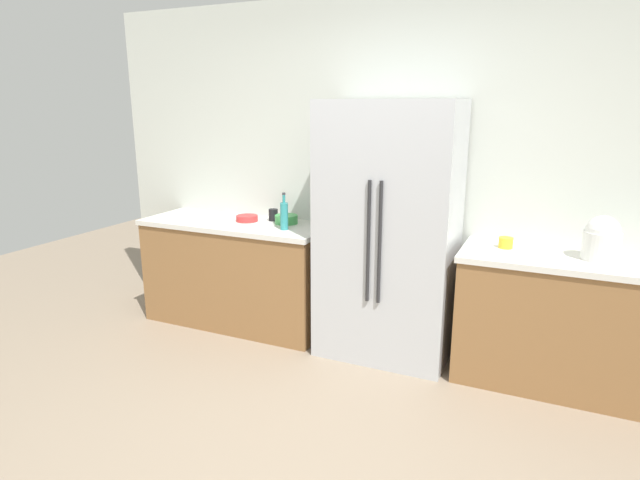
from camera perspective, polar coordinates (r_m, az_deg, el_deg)
ground_plane at (r=2.94m, az=-4.79°, el=-24.19°), size 10.24×10.24×0.00m
kitchen_back_panel at (r=4.14m, az=8.21°, el=7.13°), size 5.12×0.10×2.63m
counter_left at (r=4.54m, az=-8.92°, el=-3.49°), size 1.58×0.62×0.89m
counter_right at (r=3.86m, az=26.60°, el=-8.20°), size 1.59×0.62×0.89m
refrigerator at (r=3.84m, az=7.39°, el=0.80°), size 0.96×0.63×1.87m
rice_cooker at (r=3.70m, az=28.20°, el=0.09°), size 0.22×0.22×0.28m
bottle_a at (r=4.07m, az=-3.90°, el=2.68°), size 0.06×0.06×0.29m
cup_a at (r=4.41m, az=-5.08°, el=2.72°), size 0.08×0.08×0.10m
cup_b at (r=3.77m, az=19.46°, el=-0.28°), size 0.09×0.09×0.07m
bowl_a at (r=4.30m, az=-3.67°, el=2.25°), size 0.19×0.19×0.07m
bowl_b at (r=4.42m, az=-7.90°, el=2.34°), size 0.18×0.18×0.05m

